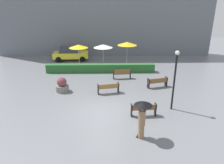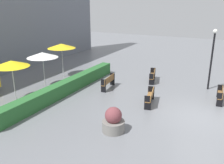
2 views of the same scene
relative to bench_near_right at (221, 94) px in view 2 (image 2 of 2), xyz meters
The scene contains 11 objects.
ground_plane 2.78m from the bench_near_right, 166.80° to the left, with size 60.00×60.00×0.00m, color slate.
bench_near_right is the anchor object (origin of this frame).
bench_back_row 7.06m from the bench_near_right, 97.60° to the left, with size 1.73×0.49×0.89m.
bench_mid_center 4.23m from the bench_near_right, 121.85° to the left, with size 1.78×0.72×0.82m.
bench_far_right 5.17m from the bench_near_right, 67.85° to the left, with size 1.80×0.82×0.84m.
planter_pot 7.24m from the bench_near_right, 145.59° to the left, with size 1.04×1.04×1.19m.
lamp_post 2.99m from the bench_near_right, 23.72° to the left, with size 0.28×0.28×4.04m.
patio_umbrella_yellow 12.33m from the bench_near_right, 116.40° to the left, with size 2.03×2.03×2.49m.
patio_umbrella_white 11.50m from the bench_near_right, 104.07° to the left, with size 2.07×2.07×2.48m.
patio_umbrella_yellow_far 11.68m from the bench_near_right, 90.53° to the left, with size 2.13×2.13×2.64m.
hedge_strip 9.51m from the bench_near_right, 108.47° to the left, with size 11.07×0.70×0.85m, color #28602D.
Camera 2 is at (-12.14, -0.98, 5.65)m, focal length 38.85 mm.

